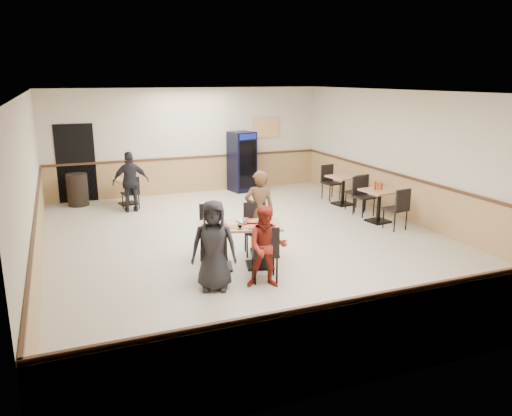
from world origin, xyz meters
name	(u,v)px	position (x,y,z in m)	size (l,w,h in m)	color
ground	(252,242)	(0.00, 0.00, 0.00)	(10.00, 10.00, 0.00)	beige
room_shell	(280,184)	(1.78, 2.55, 0.58)	(10.00, 10.00, 10.00)	silver
main_table	(239,239)	(-0.71, -1.19, 0.52)	(1.61, 1.09, 0.79)	black
main_chairs	(236,241)	(-0.76, -1.17, 0.50)	(1.70, 2.00, 1.00)	black
diner_woman_left	(214,246)	(-1.39, -1.93, 0.73)	(0.71, 0.46, 1.46)	black
diner_woman_right	(267,247)	(-0.58, -2.14, 0.67)	(0.65, 0.51, 1.34)	maroon
diner_man_opposite	(259,211)	(-0.02, -0.45, 0.79)	(0.57, 0.38, 1.58)	brown
lone_diner	(131,182)	(-1.91, 3.41, 0.76)	(0.89, 0.37, 1.52)	black
tabletop_clutter	(239,225)	(-0.72, -1.25, 0.81)	(1.32, 0.77, 0.12)	red
side_table_near	(379,201)	(3.28, 0.31, 0.51)	(0.80, 0.80, 0.77)	black
side_table_near_chair_south	(396,208)	(3.28, -0.30, 0.49)	(0.45, 0.45, 0.97)	black
side_table_near_chair_north	(364,196)	(3.28, 0.92, 0.49)	(0.45, 0.45, 0.97)	black
side_table_far	(343,186)	(3.38, 2.04, 0.51)	(0.81, 0.81, 0.77)	black
side_table_far_chair_south	(356,191)	(3.38, 1.43, 0.49)	(0.45, 0.45, 0.97)	black
side_table_far_chair_north	(331,182)	(3.38, 2.66, 0.49)	(0.45, 0.45, 0.97)	black
condiment_caddy	(378,186)	(3.25, 0.36, 0.86)	(0.23, 0.06, 0.20)	red
back_table	(127,187)	(-1.91, 4.20, 0.46)	(0.77, 0.77, 0.70)	black
back_table_chair_lone	(130,192)	(-1.91, 3.64, 0.44)	(0.41, 0.41, 0.88)	black
pepsi_cooler	(242,162)	(1.48, 4.59, 0.88)	(0.78, 0.78, 1.75)	black
trash_bin	(78,190)	(-3.13, 4.55, 0.42)	(0.54, 0.54, 0.85)	black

